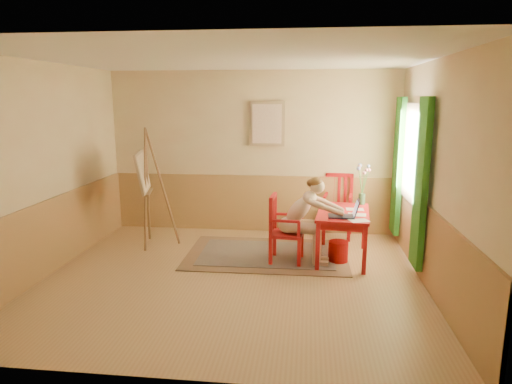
# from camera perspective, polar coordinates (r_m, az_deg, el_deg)

# --- Properties ---
(room) EXTENTS (5.04, 4.54, 2.84)m
(room) POSITION_cam_1_polar(r_m,az_deg,el_deg) (5.73, -3.12, 2.39)
(room) COLOR tan
(room) RESTS_ON ground
(wainscot) EXTENTS (5.00, 4.50, 1.00)m
(wainscot) POSITION_cam_1_polar(r_m,az_deg,el_deg) (6.69, -1.89, -4.15)
(wainscot) COLOR #AF8248
(wainscot) RESTS_ON room
(window) EXTENTS (0.12, 2.01, 2.20)m
(window) POSITION_cam_1_polar(r_m,az_deg,el_deg) (6.90, 18.77, 2.90)
(window) COLOR white
(window) RESTS_ON room
(wall_portrait) EXTENTS (0.60, 0.05, 0.76)m
(wall_portrait) POSITION_cam_1_polar(r_m,az_deg,el_deg) (7.82, 1.40, 8.56)
(wall_portrait) COLOR #997E59
(wall_portrait) RESTS_ON room
(rug) EXTENTS (2.42, 1.63, 0.02)m
(rug) POSITION_cam_1_polar(r_m,az_deg,el_deg) (6.94, 1.37, -7.81)
(rug) COLOR #8C7251
(rug) RESTS_ON room
(table) EXTENTS (0.84, 1.27, 0.72)m
(table) POSITION_cam_1_polar(r_m,az_deg,el_deg) (6.71, 10.91, -3.16)
(table) COLOR #AF1A1C
(table) RESTS_ON room
(chair_left) EXTENTS (0.49, 0.47, 0.98)m
(chair_left) POSITION_cam_1_polar(r_m,az_deg,el_deg) (6.53, 3.45, -4.64)
(chair_left) COLOR #AF1A1C
(chair_left) RESTS_ON room
(chair_back) EXTENTS (0.53, 0.55, 1.07)m
(chair_back) POSITION_cam_1_polar(r_m,az_deg,el_deg) (7.85, 10.27, -1.70)
(chair_back) COLOR #AF1A1C
(chair_back) RESTS_ON room
(figure) EXTENTS (0.94, 0.43, 1.26)m
(figure) POSITION_cam_1_polar(r_m,az_deg,el_deg) (6.44, 6.13, -3.05)
(figure) COLOR #D6B18F
(figure) RESTS_ON room
(laptop) EXTENTS (0.42, 0.25, 0.25)m
(laptop) POSITION_cam_1_polar(r_m,az_deg,el_deg) (6.36, 11.24, -2.68)
(laptop) COLOR #1E2338
(laptop) RESTS_ON table
(papers) EXTENTS (0.68, 1.03, 0.00)m
(papers) POSITION_cam_1_polar(r_m,az_deg,el_deg) (6.63, 11.66, -2.54)
(papers) COLOR white
(papers) RESTS_ON table
(vase) EXTENTS (0.25, 0.32, 0.63)m
(vase) POSITION_cam_1_polar(r_m,az_deg,el_deg) (7.15, 13.22, 0.77)
(vase) COLOR #3F724C
(vase) RESTS_ON table
(wastebasket) EXTENTS (0.36, 0.36, 0.30)m
(wastebasket) POSITION_cam_1_polar(r_m,az_deg,el_deg) (6.71, 10.29, -7.39)
(wastebasket) COLOR red
(wastebasket) RESTS_ON room
(easel) EXTENTS (0.71, 0.85, 1.89)m
(easel) POSITION_cam_1_polar(r_m,az_deg,el_deg) (7.35, -13.78, 1.91)
(easel) COLOR brown
(easel) RESTS_ON room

